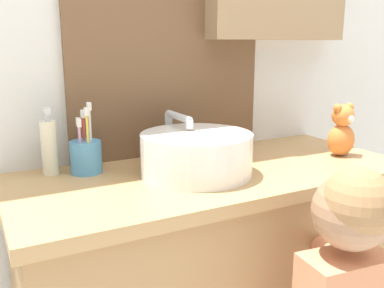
% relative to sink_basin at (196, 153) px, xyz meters
% --- Properties ---
extents(wall_back, '(3.20, 0.18, 2.50)m').
position_rel_sink_basin_xyz_m(wall_back, '(0.09, 0.28, 0.33)').
color(wall_back, silver).
rests_on(wall_back, ground_plane).
extents(sink_basin, '(0.31, 0.37, 0.16)m').
position_rel_sink_basin_xyz_m(sink_basin, '(0.00, 0.00, 0.00)').
color(sink_basin, white).
rests_on(sink_basin, vanity_counter).
extents(toothbrush_holder, '(0.09, 0.09, 0.20)m').
position_rel_sink_basin_xyz_m(toothbrush_holder, '(-0.27, 0.16, -0.01)').
color(toothbrush_holder, '#4C93C6').
rests_on(toothbrush_holder, vanity_counter).
extents(soap_dispenser, '(0.05, 0.05, 0.19)m').
position_rel_sink_basin_xyz_m(soap_dispenser, '(-0.36, 0.19, 0.02)').
color(soap_dispenser, beige).
rests_on(soap_dispenser, vanity_counter).
extents(teddy_bear, '(0.10, 0.08, 0.17)m').
position_rel_sink_basin_xyz_m(teddy_bear, '(0.52, -0.05, 0.02)').
color(teddy_bear, orange).
rests_on(teddy_bear, vanity_counter).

